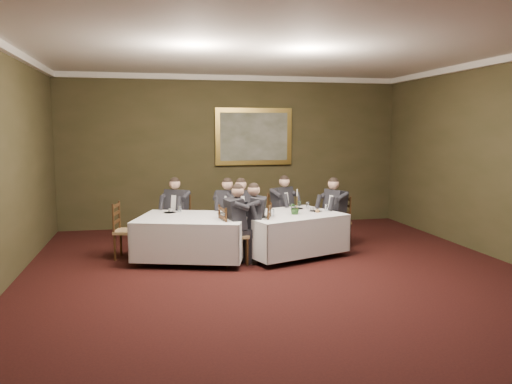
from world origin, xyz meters
name	(u,v)px	position (x,y,z in m)	size (l,w,h in m)	color
ground	(293,290)	(0.00, 0.00, 0.00)	(10.00, 10.00, 0.00)	black
ceiling	(295,36)	(0.00, 0.00, 3.50)	(8.00, 10.00, 0.10)	silver
back_wall	(234,151)	(0.00, 5.00, 1.75)	(8.00, 0.10, 3.50)	#35321A
crown_molding	(295,41)	(0.00, 0.00, 3.44)	(8.00, 10.00, 0.12)	white
table_main	(288,231)	(0.46, 1.91, 0.45)	(2.15, 1.90, 0.67)	#331C0E
table_second	(192,234)	(-1.26, 1.95, 0.45)	(2.17, 1.88, 0.67)	#331C0E
chair_main_backleft	(239,234)	(-0.30, 2.62, 0.28)	(0.51, 0.49, 1.00)	#96784C
diner_main_backleft	(240,222)	(-0.30, 2.61, 0.51)	(0.48, 0.54, 1.35)	black
chair_main_backright	(281,228)	(0.60, 2.94, 0.28)	(0.59, 0.59, 1.00)	#96784C
diner_main_backright	(281,217)	(0.61, 2.93, 0.51)	(0.59, 0.62, 1.35)	black
chair_main_endleft	(233,247)	(-0.61, 1.53, 0.28)	(0.48, 0.50, 1.00)	#96784C
diner_main_endleft	(234,234)	(-0.60, 1.53, 0.51)	(0.54, 0.47, 1.35)	black
chair_main_endright	(336,233)	(1.53, 2.30, 0.28)	(0.56, 0.57, 1.00)	#96784C
diner_main_endright	(336,221)	(1.52, 2.29, 0.51)	(0.60, 0.56, 1.35)	black
chair_sec_backleft	(178,232)	(-1.45, 3.00, 0.28)	(0.59, 0.58, 1.00)	#96784C
diner_sec_backleft	(177,221)	(-1.46, 2.99, 0.51)	(0.58, 0.61, 1.35)	black
chair_sec_backright	(228,233)	(-0.51, 2.71, 0.28)	(0.53, 0.52, 1.00)	#96784C
diner_sec_backright	(228,222)	(-0.51, 2.70, 0.51)	(0.51, 0.57, 1.35)	black
chair_sec_endright	(259,245)	(-0.14, 1.60, 0.28)	(0.54, 0.56, 1.00)	#96784C
diner_sec_endright	(258,232)	(-0.15, 1.61, 0.51)	(0.59, 0.54, 1.35)	black
chair_sec_endleft	(127,242)	(-2.37, 2.29, 0.28)	(0.50, 0.52, 1.00)	#96784C
centerpiece	(295,207)	(0.56, 1.81, 0.89)	(0.23, 0.20, 0.26)	#2D5926
candlestick	(297,204)	(0.65, 1.99, 0.93)	(0.06, 0.06, 0.44)	gold
place_setting_table_main	(257,211)	(-0.07, 2.13, 0.80)	(0.33, 0.31, 0.14)	white
place_setting_table_second	(173,210)	(-1.57, 2.49, 0.80)	(0.33, 0.31, 0.14)	white
painting	(254,137)	(0.46, 4.94, 2.10)	(1.82, 0.09, 1.33)	gold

